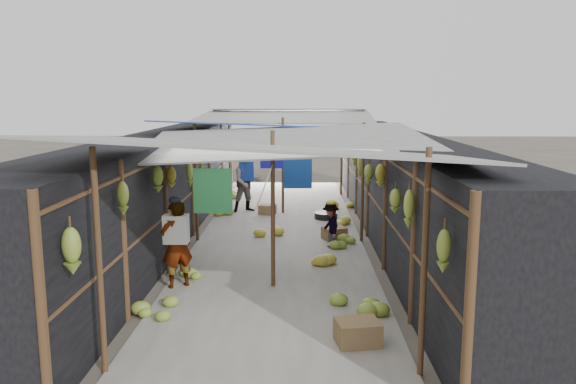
# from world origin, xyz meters

# --- Properties ---
(ground) EXTENTS (80.00, 80.00, 0.00)m
(ground) POSITION_xyz_m (0.00, 0.00, 0.00)
(ground) COLOR #6B6356
(ground) RESTS_ON ground
(aisle_slab) EXTENTS (3.60, 16.00, 0.02)m
(aisle_slab) POSITION_xyz_m (0.00, 6.50, 0.01)
(aisle_slab) COLOR #9E998E
(aisle_slab) RESTS_ON ground
(stall_left) EXTENTS (1.40, 15.00, 2.30)m
(stall_left) POSITION_xyz_m (-2.70, 6.50, 1.15)
(stall_left) COLOR black
(stall_left) RESTS_ON ground
(stall_right) EXTENTS (1.40, 15.00, 2.30)m
(stall_right) POSITION_xyz_m (2.70, 6.50, 1.15)
(stall_right) COLOR black
(stall_right) RESTS_ON ground
(crate_near) EXTENTS (0.61, 0.52, 0.32)m
(crate_near) POSITION_xyz_m (1.17, 0.79, 0.16)
(crate_near) COLOR #93734A
(crate_near) RESTS_ON ground
(crate_mid) EXTENTS (0.59, 0.54, 0.29)m
(crate_mid) POSITION_xyz_m (1.21, 6.12, 0.14)
(crate_mid) COLOR #93734A
(crate_mid) RESTS_ON ground
(crate_back) EXTENTS (0.49, 0.43, 0.28)m
(crate_back) POSITION_xyz_m (-0.41, 8.81, 0.14)
(crate_back) COLOR #93734A
(crate_back) RESTS_ON ground
(black_basin) EXTENTS (0.60, 0.60, 0.18)m
(black_basin) POSITION_xyz_m (1.14, 8.28, 0.09)
(black_basin) COLOR black
(black_basin) RESTS_ON ground
(vendor_elderly) EXTENTS (0.64, 0.59, 1.47)m
(vendor_elderly) POSITION_xyz_m (-1.58, 2.93, 0.73)
(vendor_elderly) COLOR white
(vendor_elderly) RESTS_ON ground
(shopper_blue) EXTENTS (1.00, 0.91, 1.67)m
(shopper_blue) POSITION_xyz_m (-0.99, 9.19, 0.84)
(shopper_blue) COLOR #1F2C9B
(shopper_blue) RESTS_ON ground
(vendor_seated) EXTENTS (0.52, 0.70, 0.96)m
(vendor_seated) POSITION_xyz_m (1.09, 5.45, 0.48)
(vendor_seated) COLOR #4B4641
(vendor_seated) RESTS_ON ground
(market_canopy) EXTENTS (5.62, 15.20, 2.77)m
(market_canopy) POSITION_xyz_m (0.03, 6.84, 2.41)
(market_canopy) COLOR brown
(market_canopy) RESTS_ON ground
(hanging_bananas) EXTENTS (3.96, 14.15, 0.82)m
(hanging_bananas) POSITION_xyz_m (-0.09, 6.75, 1.64)
(hanging_bananas) COLOR olive
(hanging_bananas) RESTS_ON ground
(floor_bananas) EXTENTS (4.01, 9.93, 0.34)m
(floor_bananas) POSITION_xyz_m (0.09, 5.83, 0.15)
(floor_bananas) COLOR olive
(floor_bananas) RESTS_ON ground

